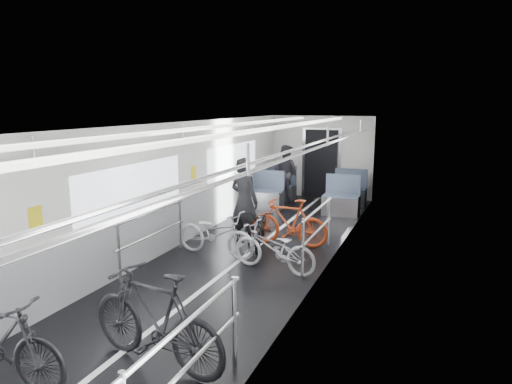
# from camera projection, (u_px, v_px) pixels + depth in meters

# --- Properties ---
(car_shell) EXTENTS (3.02, 14.01, 2.41)m
(car_shell) POSITION_uv_depth(u_px,v_px,m) (256.00, 190.00, 8.63)
(car_shell) COLOR black
(car_shell) RESTS_ON ground
(bike_left_far) EXTENTS (1.66, 0.75, 0.84)m
(bike_left_far) POSITION_uv_depth(u_px,v_px,m) (216.00, 234.00, 8.28)
(bike_left_far) COLOR #A7A6AA
(bike_left_far) RESTS_ON floor
(bike_right_near) EXTENTS (1.85, 0.80, 1.08)m
(bike_right_near) POSITION_uv_depth(u_px,v_px,m) (156.00, 318.00, 4.75)
(bike_right_near) COLOR black
(bike_right_near) RESTS_ON floor
(bike_right_mid) EXTENTS (1.58, 0.78, 0.80)m
(bike_right_mid) POSITION_uv_depth(u_px,v_px,m) (274.00, 248.00, 7.52)
(bike_right_mid) COLOR #B5B4B9
(bike_right_mid) RESTS_ON floor
(bike_right_far) EXTENTS (1.58, 0.49, 0.94)m
(bike_right_far) POSITION_uv_depth(u_px,v_px,m) (288.00, 222.00, 8.88)
(bike_right_far) COLOR #BE3D17
(bike_right_far) RESTS_ON floor
(bike_aisle) EXTENTS (0.88, 1.60, 0.79)m
(bike_aisle) POSITION_uv_depth(u_px,v_px,m) (262.00, 227.00, 8.78)
(bike_aisle) COLOR black
(bike_aisle) RESTS_ON floor
(person_standing) EXTENTS (0.72, 0.57, 1.73)m
(person_standing) POSITION_uv_depth(u_px,v_px,m) (244.00, 201.00, 8.93)
(person_standing) COLOR black
(person_standing) RESTS_ON floor
(person_seated) EXTENTS (0.94, 0.84, 1.61)m
(person_seated) POSITION_uv_depth(u_px,v_px,m) (286.00, 173.00, 12.92)
(person_seated) COLOR #2A272E
(person_seated) RESTS_ON floor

